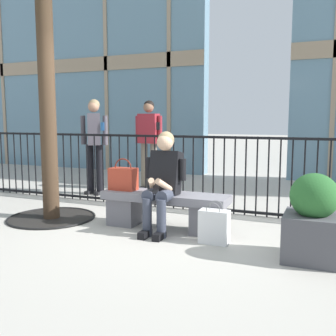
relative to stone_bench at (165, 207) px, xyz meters
The scene contains 10 objects.
ground_plane 0.27m from the stone_bench, ahead, with size 60.00×60.00×0.00m, color #B2ADA3.
stone_bench is the anchor object (origin of this frame).
seated_person_with_phone 0.40m from the stone_bench, 77.74° to the right, with size 0.52×0.66×1.21m.
handbag_on_bench 0.67m from the stone_bench, behind, with size 0.35×0.19×0.41m.
shopping_bag 0.80m from the stone_bench, 24.14° to the right, with size 0.32×0.18×0.47m.
bystander_at_railing 2.84m from the stone_bench, 119.65° to the left, with size 0.55×0.27×1.71m.
bystander_further_back 2.71m from the stone_bench, 142.35° to the left, with size 0.55×0.44×1.71m.
plaza_railing 1.10m from the stone_bench, 90.00° to the left, with size 9.70×0.04×1.12m.
planter 1.81m from the stone_bench, 14.71° to the right, with size 0.54×0.54×0.85m.
building_facade_left 9.01m from the stone_bench, 142.68° to the left, with size 10.69×0.43×9.00m.
Camera 1 is at (1.87, -4.37, 1.36)m, focal length 41.70 mm.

